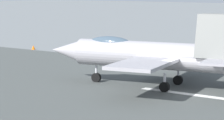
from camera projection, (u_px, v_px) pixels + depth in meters
The scene contains 5 objects.
ground_plane at pixel (185, 94), 38.60m from camera, with size 400.00×400.00×0.00m, color slate.
runway_strip at pixel (185, 94), 38.59m from camera, with size 240.00×26.00×0.02m.
fighter_jet at pixel (148, 54), 41.14m from camera, with size 16.55×14.23×5.71m.
marker_cone_mid at pixel (141, 57), 56.54m from camera, with size 0.44×0.44×0.55m, color orange.
marker_cone_far at pixel (33, 47), 65.67m from camera, with size 0.44×0.44×0.55m, color orange.
Camera 1 is at (-18.02, 33.75, 7.67)m, focal length 86.17 mm.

